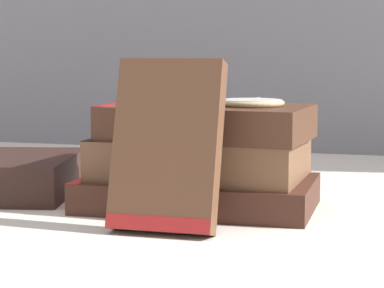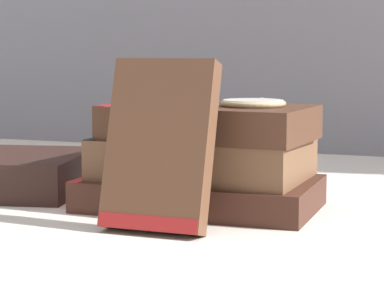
{
  "view_description": "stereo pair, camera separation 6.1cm",
  "coord_description": "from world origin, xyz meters",
  "px_view_note": "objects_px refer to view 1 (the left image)",
  "views": [
    {
      "loc": [
        0.26,
        -0.66,
        0.15
      ],
      "look_at": [
        0.06,
        0.03,
        0.06
      ],
      "focal_mm": 75.0,
      "sensor_mm": 36.0,
      "label": 1
    },
    {
      "loc": [
        0.32,
        -0.64,
        0.15
      ],
      "look_at": [
        0.06,
        0.03,
        0.06
      ],
      "focal_mm": 75.0,
      "sensor_mm": 36.0,
      "label": 2
    }
  ],
  "objects_px": {
    "book_flat_top": "(202,122)",
    "reading_glasses": "(161,179)",
    "book_leaning_front": "(167,152)",
    "pocket_watch": "(252,103)",
    "book_flat_middle": "(195,157)",
    "book_flat_bottom": "(193,193)"
  },
  "relations": [
    {
      "from": "book_flat_top",
      "to": "reading_glasses",
      "type": "relative_size",
      "value": 2.0
    },
    {
      "from": "book_flat_bottom",
      "to": "book_leaning_front",
      "type": "relative_size",
      "value": 1.54
    },
    {
      "from": "book_flat_top",
      "to": "reading_glasses",
      "type": "bearing_deg",
      "value": 125.33
    },
    {
      "from": "book_flat_bottom",
      "to": "book_flat_top",
      "type": "xyz_separation_m",
      "value": [
        0.01,
        0.0,
        0.07
      ]
    },
    {
      "from": "book_flat_bottom",
      "to": "book_flat_top",
      "type": "distance_m",
      "value": 0.07
    },
    {
      "from": "book_flat_middle",
      "to": "reading_glasses",
      "type": "height_order",
      "value": "book_flat_middle"
    },
    {
      "from": "reading_glasses",
      "to": "book_flat_middle",
      "type": "bearing_deg",
      "value": -53.01
    },
    {
      "from": "book_flat_bottom",
      "to": "book_flat_top",
      "type": "height_order",
      "value": "book_flat_top"
    },
    {
      "from": "book_flat_top",
      "to": "book_leaning_front",
      "type": "bearing_deg",
      "value": -88.15
    },
    {
      "from": "book_flat_top",
      "to": "book_leaning_front",
      "type": "distance_m",
      "value": 0.1
    },
    {
      "from": "book_flat_middle",
      "to": "book_leaning_front",
      "type": "xyz_separation_m",
      "value": [
        0.01,
        -0.1,
        0.02
      ]
    },
    {
      "from": "book_leaning_front",
      "to": "pocket_watch",
      "type": "distance_m",
      "value": 0.12
    },
    {
      "from": "book_flat_middle",
      "to": "pocket_watch",
      "type": "distance_m",
      "value": 0.08
    },
    {
      "from": "pocket_watch",
      "to": "book_flat_bottom",
      "type": "bearing_deg",
      "value": -176.34
    },
    {
      "from": "book_leaning_front",
      "to": "book_flat_bottom",
      "type": "bearing_deg",
      "value": 93.41
    },
    {
      "from": "book_flat_top",
      "to": "book_leaning_front",
      "type": "xyz_separation_m",
      "value": [
        -0.0,
        -0.1,
        -0.02
      ]
    },
    {
      "from": "book_flat_middle",
      "to": "book_flat_top",
      "type": "relative_size",
      "value": 1.0
    },
    {
      "from": "book_flat_middle",
      "to": "pocket_watch",
      "type": "height_order",
      "value": "pocket_watch"
    },
    {
      "from": "book_flat_middle",
      "to": "book_flat_top",
      "type": "xyz_separation_m",
      "value": [
        0.01,
        -0.01,
        0.03
      ]
    },
    {
      "from": "book_flat_bottom",
      "to": "book_flat_top",
      "type": "bearing_deg",
      "value": 5.89
    },
    {
      "from": "book_flat_top",
      "to": "reading_glasses",
      "type": "height_order",
      "value": "book_flat_top"
    },
    {
      "from": "book_leaning_front",
      "to": "reading_glasses",
      "type": "bearing_deg",
      "value": 109.39
    }
  ]
}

